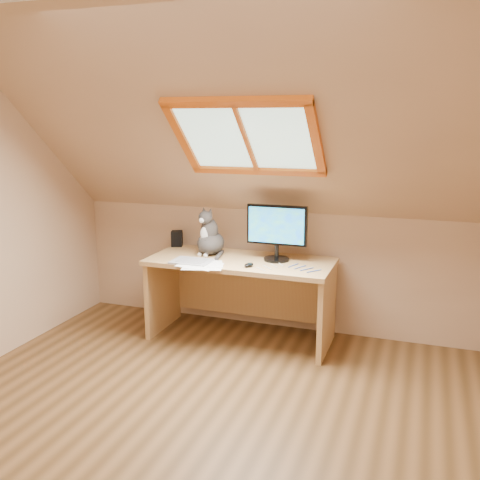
% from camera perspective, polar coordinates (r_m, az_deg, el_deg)
% --- Properties ---
extents(ground, '(3.50, 3.50, 0.00)m').
position_cam_1_polar(ground, '(3.25, -5.66, -19.75)').
color(ground, brown).
rests_on(ground, ground).
extents(room_shell, '(3.52, 3.52, 2.41)m').
position_cam_1_polar(room_shell, '(2.68, -7.17, 6.00)').
color(room_shell, tan).
rests_on(room_shell, ground).
extents(desk, '(1.45, 0.64, 0.66)m').
position_cam_1_polar(desk, '(4.34, 0.35, -4.57)').
color(desk, tan).
rests_on(desk, ground).
extents(monitor, '(0.47, 0.20, 0.44)m').
position_cam_1_polar(monitor, '(4.14, 3.94, 1.19)').
color(monitor, black).
rests_on(monitor, desk).
extents(cat, '(0.29, 0.32, 0.40)m').
position_cam_1_polar(cat, '(4.35, -3.23, 0.27)').
color(cat, '#3E3A37').
rests_on(cat, desk).
extents(desk_speaker, '(0.12, 0.12, 0.13)m').
position_cam_1_polar(desk_speaker, '(4.69, -6.75, 0.16)').
color(desk_speaker, black).
rests_on(desk_speaker, desk).
extents(graphics_tablet, '(0.31, 0.22, 0.01)m').
position_cam_1_polar(graphics_tablet, '(4.15, -5.15, -2.28)').
color(graphics_tablet, '#B2B2B7').
rests_on(graphics_tablet, desk).
extents(mouse, '(0.08, 0.11, 0.03)m').
position_cam_1_polar(mouse, '(4.00, 0.95, -2.67)').
color(mouse, black).
rests_on(mouse, desk).
extents(papers, '(0.35, 0.30, 0.01)m').
position_cam_1_polar(papers, '(4.05, -3.63, -2.70)').
color(papers, white).
rests_on(papers, desk).
extents(cables, '(0.51, 0.26, 0.01)m').
position_cam_1_polar(cables, '(3.99, 5.41, -2.95)').
color(cables, silver).
rests_on(cables, desk).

